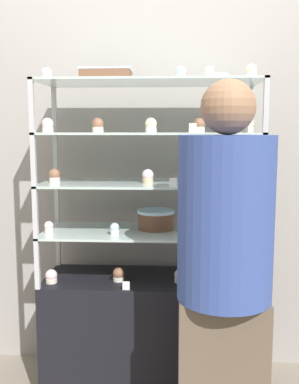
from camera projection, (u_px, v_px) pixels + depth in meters
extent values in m
cube|color=gray|center=(153.00, 155.00, 2.71)|extent=(8.00, 0.05, 2.60)
cube|color=black|center=(150.00, 334.00, 2.49)|extent=(1.13, 0.43, 0.65)
cube|color=#B7B7BC|center=(58.00, 243.00, 2.66)|extent=(0.02, 0.02, 0.26)
cube|color=#B7B7BC|center=(247.00, 246.00, 2.60)|extent=(0.02, 0.02, 0.26)
cube|color=#B7B7BC|center=(37.00, 264.00, 2.25)|extent=(0.02, 0.02, 0.26)
cube|color=#B7B7BC|center=(260.00, 267.00, 2.19)|extent=(0.02, 0.02, 0.26)
cube|color=#B2C6C1|center=(150.00, 232.00, 2.41)|extent=(1.13, 0.43, 0.01)
cube|color=#B7B7BC|center=(57.00, 200.00, 2.62)|extent=(0.02, 0.02, 0.26)
cube|color=#B7B7BC|center=(248.00, 201.00, 2.56)|extent=(0.02, 0.02, 0.26)
cube|color=#B7B7BC|center=(35.00, 213.00, 2.22)|extent=(0.02, 0.02, 0.26)
cube|color=#B7B7BC|center=(262.00, 215.00, 2.16)|extent=(0.02, 0.02, 0.26)
cube|color=#B2C6C1|center=(150.00, 183.00, 2.37)|extent=(1.13, 0.43, 0.01)
cube|color=#B7B7BC|center=(56.00, 155.00, 2.59)|extent=(0.02, 0.02, 0.26)
cube|color=#B7B7BC|center=(250.00, 156.00, 2.53)|extent=(0.02, 0.02, 0.26)
cube|color=#B7B7BC|center=(33.00, 160.00, 2.18)|extent=(0.02, 0.02, 0.26)
cube|color=#B7B7BC|center=(264.00, 160.00, 2.12)|extent=(0.02, 0.02, 0.26)
cube|color=#B2C6C1|center=(150.00, 133.00, 2.34)|extent=(1.13, 0.43, 0.01)
cube|color=#B7B7BC|center=(54.00, 109.00, 2.55)|extent=(0.02, 0.02, 0.26)
cube|color=#B7B7BC|center=(251.00, 108.00, 2.49)|extent=(0.02, 0.02, 0.26)
cube|color=#B7B7BC|center=(31.00, 105.00, 2.15)|extent=(0.02, 0.02, 0.26)
cube|color=#B7B7BC|center=(266.00, 104.00, 2.09)|extent=(0.02, 0.02, 0.26)
cube|color=#B2C6C1|center=(150.00, 82.00, 2.30)|extent=(1.13, 0.43, 0.01)
cylinder|color=brown|center=(156.00, 221.00, 2.44)|extent=(0.19, 0.19, 0.09)
cylinder|color=silver|center=(156.00, 211.00, 2.44)|extent=(0.20, 0.20, 0.02)
cube|color=brown|center=(106.00, 76.00, 2.36)|extent=(0.26, 0.17, 0.06)
cube|color=silver|center=(106.00, 70.00, 2.36)|extent=(0.27, 0.18, 0.01)
cylinder|color=beige|center=(51.00, 281.00, 2.36)|extent=(0.06, 0.06, 0.02)
sphere|color=silver|center=(51.00, 275.00, 2.36)|extent=(0.06, 0.06, 0.06)
cylinder|color=beige|center=(119.00, 279.00, 2.39)|extent=(0.06, 0.06, 0.02)
sphere|color=#8C5B42|center=(119.00, 273.00, 2.39)|extent=(0.06, 0.06, 0.06)
cylinder|color=white|center=(180.00, 280.00, 2.37)|extent=(0.06, 0.06, 0.02)
sphere|color=silver|center=(180.00, 275.00, 2.36)|extent=(0.06, 0.06, 0.06)
cylinder|color=beige|center=(247.00, 283.00, 2.32)|extent=(0.06, 0.06, 0.02)
sphere|color=silver|center=(247.00, 278.00, 2.31)|extent=(0.06, 0.06, 0.06)
cube|color=white|center=(126.00, 286.00, 2.25)|extent=(0.04, 0.00, 0.04)
cylinder|color=beige|center=(49.00, 231.00, 2.35)|extent=(0.05, 0.05, 0.03)
sphere|color=silver|center=(49.00, 226.00, 2.35)|extent=(0.05, 0.05, 0.05)
cylinder|color=white|center=(115.00, 232.00, 2.31)|extent=(0.05, 0.05, 0.03)
sphere|color=silver|center=(115.00, 227.00, 2.31)|extent=(0.05, 0.05, 0.05)
cylinder|color=beige|center=(249.00, 232.00, 2.31)|extent=(0.05, 0.05, 0.03)
sphere|color=silver|center=(249.00, 227.00, 2.30)|extent=(0.05, 0.05, 0.05)
cube|color=white|center=(200.00, 236.00, 2.20)|extent=(0.04, 0.00, 0.04)
cylinder|color=beige|center=(55.00, 180.00, 2.36)|extent=(0.06, 0.06, 0.03)
sphere|color=#8C5B42|center=(55.00, 174.00, 2.36)|extent=(0.06, 0.06, 0.06)
cylinder|color=#CCB28C|center=(148.00, 181.00, 2.33)|extent=(0.06, 0.06, 0.03)
sphere|color=silver|center=(148.00, 175.00, 2.32)|extent=(0.06, 0.06, 0.06)
cylinder|color=#CCB28C|center=(247.00, 182.00, 2.27)|extent=(0.06, 0.06, 0.03)
sphere|color=#F4EAB2|center=(248.00, 176.00, 2.26)|extent=(0.06, 0.06, 0.06)
cube|color=white|center=(173.00, 183.00, 2.17)|extent=(0.04, 0.00, 0.04)
cylinder|color=beige|center=(48.00, 130.00, 2.28)|extent=(0.06, 0.06, 0.03)
sphere|color=silver|center=(48.00, 124.00, 2.28)|extent=(0.06, 0.06, 0.06)
cylinder|color=beige|center=(98.00, 130.00, 2.27)|extent=(0.06, 0.06, 0.03)
sphere|color=#8C5B42|center=(98.00, 124.00, 2.26)|extent=(0.06, 0.06, 0.06)
cylinder|color=white|center=(151.00, 130.00, 2.25)|extent=(0.06, 0.06, 0.03)
sphere|color=#F4EAB2|center=(151.00, 124.00, 2.25)|extent=(0.06, 0.06, 0.06)
cylinder|color=white|center=(199.00, 130.00, 2.27)|extent=(0.06, 0.06, 0.03)
sphere|color=#8C5B42|center=(199.00, 124.00, 2.26)|extent=(0.06, 0.06, 0.06)
cylinder|color=beige|center=(248.00, 130.00, 2.27)|extent=(0.06, 0.06, 0.03)
sphere|color=#F4EAB2|center=(248.00, 124.00, 2.27)|extent=(0.06, 0.06, 0.06)
cube|color=white|center=(193.00, 128.00, 2.13)|extent=(0.04, 0.00, 0.04)
cylinder|color=white|center=(47.00, 78.00, 2.28)|extent=(0.05, 0.05, 0.02)
sphere|color=silver|center=(47.00, 73.00, 2.28)|extent=(0.05, 0.05, 0.05)
cylinder|color=beige|center=(181.00, 77.00, 2.22)|extent=(0.05, 0.05, 0.02)
sphere|color=silver|center=(181.00, 71.00, 2.22)|extent=(0.05, 0.05, 0.05)
cylinder|color=white|center=(251.00, 75.00, 2.16)|extent=(0.05, 0.05, 0.02)
sphere|color=#F4EAB2|center=(251.00, 69.00, 2.16)|extent=(0.05, 0.05, 0.05)
cube|color=white|center=(210.00, 71.00, 2.09)|extent=(0.04, 0.00, 0.04)
torus|color=#EFB2BC|center=(217.00, 77.00, 2.26)|extent=(0.13, 0.13, 0.03)
cylinder|color=#33478C|center=(226.00, 219.00, 1.80)|extent=(0.38, 0.38, 0.67)
sphere|color=#936B4C|center=(228.00, 107.00, 1.74)|extent=(0.22, 0.22, 0.22)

